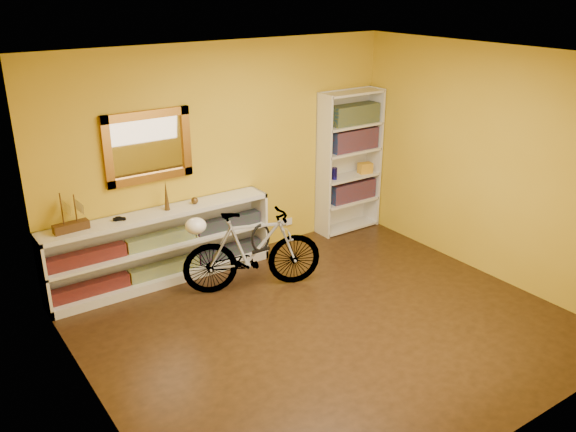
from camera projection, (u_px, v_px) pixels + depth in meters
floor at (328, 326)px, 6.01m from camera, size 4.50×4.00×0.01m
ceiling at (335, 58)px, 5.04m from camera, size 4.50×4.00×0.01m
back_wall at (225, 155)px, 7.06m from camera, size 4.50×0.01×2.60m
left_wall at (86, 266)px, 4.34m from camera, size 0.01×4.00×2.60m
right_wall at (489, 164)px, 6.71m from camera, size 0.01×4.00×2.60m
gilt_mirror at (148, 147)px, 6.44m from camera, size 0.98×0.06×0.78m
wall_socket at (289, 222)px, 7.91m from camera, size 0.09×0.02×0.09m
console_unit at (162, 247)px, 6.74m from camera, size 2.60×0.35×0.85m
cd_row_lower at (165, 268)px, 6.81m from camera, size 2.50×0.13×0.14m
cd_row_upper at (162, 239)px, 6.68m from camera, size 2.50×0.13×0.14m
model_ship at (69, 212)px, 6.00m from camera, size 0.36×0.16×0.42m
toy_car at (120, 220)px, 6.34m from camera, size 0.00×0.01×0.00m
bronze_ornament at (166, 195)px, 6.57m from camera, size 0.06×0.06×0.34m
decorative_orb at (195, 201)px, 6.79m from camera, size 0.08×0.08×0.08m
bookcase at (349, 162)px, 8.00m from camera, size 0.90×0.30×1.90m
book_row_a at (351, 190)px, 8.18m from camera, size 0.70×0.22×0.26m
book_row_b at (353, 139)px, 7.92m from camera, size 0.70×0.22×0.28m
book_row_c at (354, 114)px, 7.79m from camera, size 0.70×0.22×0.25m
travel_mug at (334, 174)px, 7.88m from camera, size 0.07×0.07×0.16m
red_tin at (338, 120)px, 7.70m from camera, size 0.14×0.14×0.16m
yellow_bag at (365, 168)px, 8.14m from camera, size 0.20×0.15×0.14m
bicycle at (253, 250)px, 6.57m from camera, size 0.92×1.61×0.92m
helmet at (196, 226)px, 6.30m from camera, size 0.23×0.22×0.17m
u_lock at (261, 238)px, 6.54m from camera, size 0.24×0.03×0.24m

